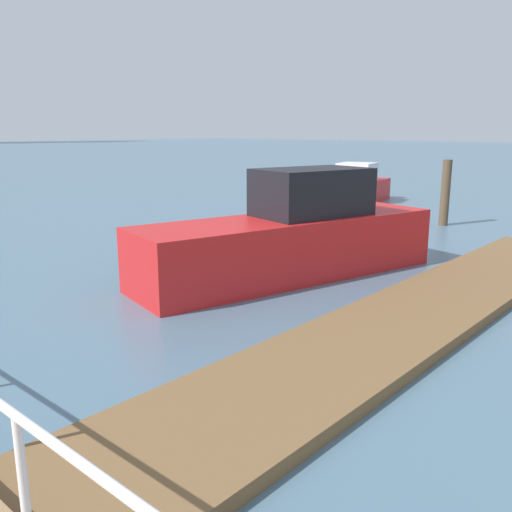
# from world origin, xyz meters

# --- Properties ---
(floating_dock) EXTENTS (15.05, 2.00, 0.18)m
(floating_dock) POSITION_xyz_m (4.03, 11.51, 0.09)
(floating_dock) COLOR brown
(floating_dock) RESTS_ON ground_plane
(dock_piling_2) EXTENTS (0.30, 0.30, 2.17)m
(dock_piling_2) POSITION_xyz_m (13.27, 15.04, 1.09)
(dock_piling_2) COLOR brown
(dock_piling_2) RESTS_ON ground_plane
(moored_boat_2) EXTENTS (7.18, 3.46, 2.30)m
(moored_boat_2) POSITION_xyz_m (4.77, 14.82, 0.85)
(moored_boat_2) COLOR red
(moored_boat_2) RESTS_ON ground_plane
(moored_boat_3) EXTENTS (4.33, 2.69, 1.73)m
(moored_boat_3) POSITION_xyz_m (16.63, 20.39, 0.65)
(moored_boat_3) COLOR red
(moored_boat_3) RESTS_ON ground_plane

